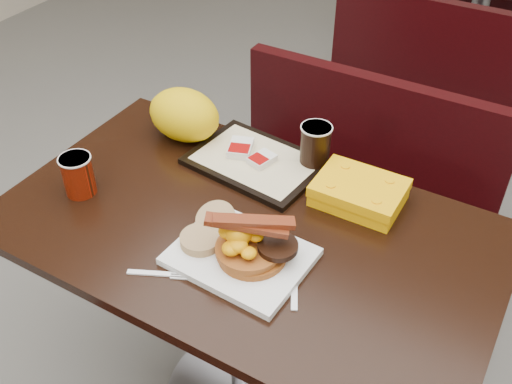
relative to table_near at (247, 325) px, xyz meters
The scene contains 22 objects.
table_near is the anchor object (origin of this frame).
bench_near_n 0.70m from the table_near, 90.00° to the left, with size 1.00×0.46×0.72m, color black, non-canonical shape.
table_far 2.60m from the table_near, 90.00° to the left, with size 1.20×0.70×0.75m, color black, non-canonical shape.
bench_far_s 1.90m from the table_near, 90.00° to the left, with size 1.00×0.46×0.72m, color black, non-canonical shape.
platter 0.40m from the table_near, 64.65° to the right, with size 0.30×0.23×0.02m, color white.
pancake_stack 0.43m from the table_near, 51.73° to the right, with size 0.15×0.15×0.03m, color #915018.
sausage_patty 0.46m from the table_near, 29.80° to the right, with size 0.09×0.09×0.01m, color black.
scrambled_eggs 0.47m from the table_near, 66.18° to the right, with size 0.10×0.09×0.05m, color #FFAB05.
bacon_strips 0.50m from the table_near, 56.96° to the right, with size 0.18×0.08×0.01m, color #3F0407, non-canonical shape.
muffin_bottom 0.42m from the table_near, 112.44° to the right, with size 0.10×0.10×0.02m, color tan.
muffin_top 0.42m from the table_near, 131.80° to the right, with size 0.10×0.10×0.02m, color tan.
coffee_cup_near 0.62m from the table_near, 166.98° to the right, with size 0.08×0.08×0.11m, color #951705.
fork 0.46m from the table_near, 113.42° to the right, with size 0.14×0.03×0.00m, color white, non-canonical shape.
knife 0.43m from the table_near, 28.39° to the right, with size 0.16×0.01×0.00m, color white.
condiment_syrup 0.38m from the table_near, 114.50° to the right, with size 0.04×0.03×0.01m, color #A64507.
condiment_ketchup 0.38m from the table_near, 28.10° to the right, with size 0.04×0.03×0.01m, color #8C0504.
tray 0.46m from the table_near, 114.40° to the left, with size 0.35×0.25×0.02m, color black.
hashbrown_sleeve_left 0.49m from the table_near, 123.51° to the left, with size 0.06×0.08×0.02m, color silver.
hashbrown_sleeve_right 0.47m from the table_near, 110.12° to the left, with size 0.05×0.07×0.02m, color silver.
coffee_cup_far 0.54m from the table_near, 83.09° to the left, with size 0.08×0.08×0.11m, color black.
clamshell 0.50m from the table_near, 48.16° to the left, with size 0.22×0.16×0.06m, color #F5A904.
paper_bag 0.62m from the table_near, 144.95° to the left, with size 0.21×0.16×0.15m, color yellow.
Camera 1 is at (0.55, -0.90, 1.72)m, focal length 41.87 mm.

